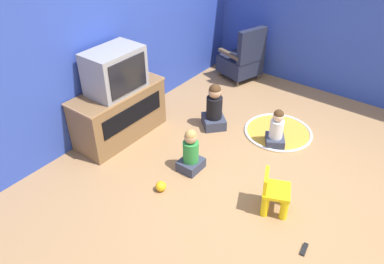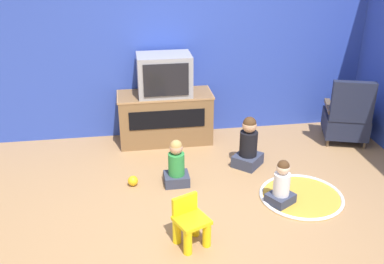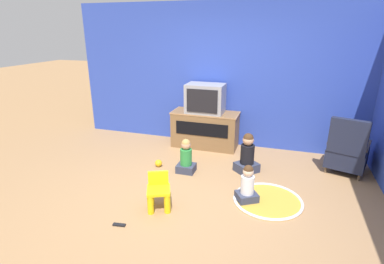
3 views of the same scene
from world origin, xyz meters
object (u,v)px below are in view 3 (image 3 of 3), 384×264
Objects in this scene: child_watching_left at (186,158)px; remote_control at (119,225)px; black_armchair at (347,152)px; child_watching_center at (247,155)px; toy_ball at (159,163)px; television at (205,98)px; child_watching_right at (247,186)px; tv_cabinet at (205,129)px; yellow_kid_chair at (159,194)px.

child_watching_left is 1.60m from remote_control.
child_watching_center is (-1.48, -0.45, -0.06)m from black_armchair.
black_armchair reaches higher than toy_ball.
television is at bearing 76.17° from remote_control.
child_watching_center is 1.25× the size of child_watching_right.
remote_control is at bearing -101.04° from child_watching_left.
tv_cabinet is at bearing 66.37° from toy_ball.
yellow_kid_chair is 0.60m from remote_control.
remote_control is at bearing -96.08° from television.
television is at bearing 66.04° from toy_ball.
yellow_kid_chair reaches higher than toy_ball.
toy_ball is at bearing 31.38° from black_armchair.
black_armchair is 1.55m from child_watching_center.
television reaches higher than yellow_kid_chair.
child_watching_left is 1.18m from child_watching_right.
black_armchair is (2.40, -0.38, -0.61)m from television.
child_watching_center is at bearing 17.82° from child_watching_left.
tv_cabinet is at bearing 8.03° from black_armchair.
child_watching_right is 3.34× the size of remote_control.
child_watching_center is at bearing 34.49° from black_armchair.
toy_ball is 0.76× the size of remote_control.
remote_control is at bearing -96.04° from tv_cabinet.
child_watching_left is at bearing 71.56° from remote_control.
yellow_kid_chair is 3.90× the size of toy_ball.
tv_cabinet is at bearing 89.58° from child_watching_center.
television is at bearing -90.00° from tv_cabinet.
television is at bearing 90.17° from child_watching_center.
child_watching_right reaches higher than toy_ball.
child_watching_left reaches higher than remote_control.
yellow_kid_chair is 0.89× the size of child_watching_right.
child_watching_center is at bearing -42.17° from television.
child_watching_center reaches higher than yellow_kid_chair.
child_watching_center is (0.92, 0.30, 0.04)m from child_watching_left.
black_armchair is 1.43× the size of child_watching_center.
child_watching_left is 0.96m from child_watching_center.
yellow_kid_chair is at bearing -65.88° from toy_ball.
yellow_kid_chair is 0.71× the size of child_watching_center.
black_armchair is 2.51m from child_watching_left.
television reaches higher than toy_ball.
child_watching_left is 0.86× the size of child_watching_center.
toy_ball is at bearing 175.27° from child_watching_left.
child_watching_right is 1.66m from toy_ball.
toy_ball reaches higher than remote_control.
child_watching_center is at bearing 49.12° from remote_control.
yellow_kid_chair is (0.01, -2.20, -0.75)m from television.
toy_ball is at bearing -113.63° from tv_cabinet.
child_watching_left is at bearing -89.65° from television.
black_armchair reaches higher than child_watching_left.
child_watching_left reaches higher than yellow_kid_chair.
child_watching_right is at bearing -29.02° from child_watching_left.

